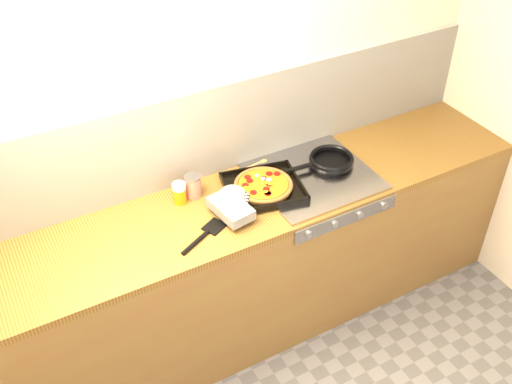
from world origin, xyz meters
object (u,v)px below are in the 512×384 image
pizza_on_tray (254,191)px  juice_glass (180,193)px  frying_pan (330,160)px  tomato_can (193,186)px

pizza_on_tray → juice_glass: (-0.34, 0.14, 0.02)m
frying_pan → pizza_on_tray: bearing=-175.2°
pizza_on_tray → frying_pan: bearing=4.8°
pizza_on_tray → frying_pan: (0.49, 0.04, -0.01)m
tomato_can → juice_glass: tomato_can is taller
frying_pan → tomato_can: size_ratio=3.42×
juice_glass → frying_pan: bearing=-7.2°
pizza_on_tray → frying_pan: pizza_on_tray is taller
pizza_on_tray → frying_pan: 0.49m
frying_pan → juice_glass: 0.83m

